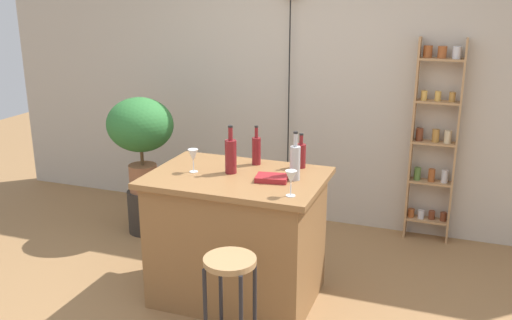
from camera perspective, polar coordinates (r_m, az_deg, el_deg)
ground at (r=4.03m, az=-3.50°, el=-15.51°), size 12.00×12.00×0.00m
back_wall at (r=5.30m, az=4.79°, el=8.61°), size 6.40×0.10×2.80m
kitchen_counter at (r=4.05m, az=-1.90°, el=-7.76°), size 1.20×0.83×0.93m
bar_stool at (r=3.30m, az=-2.61°, el=-12.94°), size 0.30×0.30×0.72m
spice_shelf at (r=5.08m, az=17.54°, el=1.99°), size 0.38×0.13×1.78m
plant_stool at (r=5.32m, az=-11.11°, el=-5.09°), size 0.31×0.31×0.40m
potted_plant at (r=5.08m, az=-11.60°, el=3.02°), size 0.60×0.54×0.86m
bottle_olive_oil at (r=4.08m, az=0.04°, el=1.03°), size 0.06×0.06×0.29m
bottle_sauce_amber at (r=3.89m, az=-2.57°, el=0.48°), size 0.08×0.08×0.34m
bottle_spirits_clear at (r=4.03m, az=4.56°, el=0.52°), size 0.07×0.07×0.25m
bottle_vinegar at (r=3.76m, az=3.96°, el=-0.18°), size 0.07×0.07×0.33m
wine_glass_left at (r=3.93m, az=-6.36°, el=0.42°), size 0.07×0.07×0.16m
wine_glass_center at (r=3.46m, az=3.55°, el=-1.83°), size 0.07×0.07×0.16m
cookbook at (r=3.76m, az=1.61°, el=-1.84°), size 0.23×0.18×0.03m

